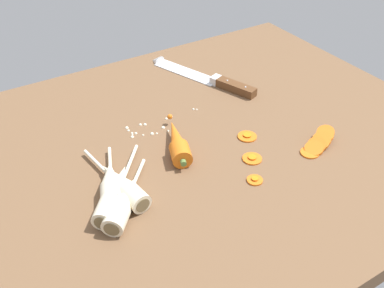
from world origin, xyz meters
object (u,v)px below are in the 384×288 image
(parsnip_front, at_px, (114,193))
(carrot_slice_stray_near, at_px, (247,136))
(carrot_slice_stack, at_px, (319,142))
(parsnip_mid_right, at_px, (123,203))
(chefs_knife, at_px, (198,75))
(parsnip_mid_left, at_px, (110,181))
(carrot_slice_stray_far, at_px, (252,158))
(whole_carrot, at_px, (177,142))
(carrot_slice_stray_mid, at_px, (255,179))
(parsnip_back, at_px, (122,185))

(parsnip_front, relative_size, carrot_slice_stray_near, 4.61)
(carrot_slice_stack, bearing_deg, parsnip_mid_right, 174.33)
(chefs_knife, relative_size, parsnip_mid_right, 2.06)
(chefs_knife, height_order, carrot_slice_stray_near, chefs_knife)
(parsnip_mid_left, bearing_deg, carrot_slice_stray_far, -13.83)
(whole_carrot, xyz_separation_m, parsnip_mid_left, (-0.17, -0.04, -0.00))
(parsnip_front, bearing_deg, chefs_knife, 39.80)
(parsnip_mid_right, xyz_separation_m, carrot_slice_stack, (0.44, -0.04, -0.01))
(carrot_slice_stray_near, height_order, carrot_slice_stray_far, same)
(parsnip_front, distance_m, carrot_slice_stray_mid, 0.27)
(parsnip_mid_left, height_order, carrot_slice_stray_near, parsnip_mid_left)
(chefs_knife, relative_size, carrot_slice_stack, 3.24)
(parsnip_front, bearing_deg, carrot_slice_stray_near, 5.41)
(whole_carrot, height_order, carrot_slice_stray_mid, whole_carrot)
(whole_carrot, height_order, parsnip_back, whole_carrot)
(parsnip_mid_left, relative_size, carrot_slice_stray_far, 4.08)
(parsnip_mid_right, bearing_deg, whole_carrot, 31.42)
(chefs_knife, distance_m, parsnip_front, 0.51)
(carrot_slice_stray_mid, bearing_deg, carrot_slice_stray_near, 58.61)
(parsnip_mid_left, distance_m, parsnip_back, 0.02)
(whole_carrot, height_order, parsnip_mid_right, whole_carrot)
(parsnip_mid_left, bearing_deg, carrot_slice_stray_mid, -26.90)
(carrot_slice_stray_near, bearing_deg, chefs_knife, 79.26)
(parsnip_front, distance_m, carrot_slice_stray_far, 0.30)
(parsnip_mid_right, bearing_deg, carrot_slice_stray_near, 11.04)
(parsnip_mid_right, distance_m, carrot_slice_stray_far, 0.29)
(chefs_knife, relative_size, parsnip_back, 1.53)
(chefs_knife, xyz_separation_m, carrot_slice_stack, (0.06, -0.40, 0.00))
(whole_carrot, bearing_deg, parsnip_back, -158.88)
(parsnip_mid_left, relative_size, carrot_slice_stack, 1.62)
(carrot_slice_stray_far, bearing_deg, parsnip_front, 172.84)
(carrot_slice_stack, xyz_separation_m, carrot_slice_stray_near, (-0.11, 0.11, -0.01))
(whole_carrot, relative_size, parsnip_front, 0.88)
(carrot_slice_stray_near, bearing_deg, carrot_slice_stray_mid, -121.39)
(parsnip_front, relative_size, carrot_slice_stray_far, 4.77)
(chefs_knife, bearing_deg, parsnip_mid_left, -142.78)
(carrot_slice_stray_mid, bearing_deg, carrot_slice_stack, 5.05)
(chefs_knife, bearing_deg, carrot_slice_stray_far, -104.68)
(parsnip_back, bearing_deg, chefs_knife, 40.18)
(parsnip_back, height_order, carrot_slice_stack, parsnip_back)
(parsnip_mid_right, xyz_separation_m, carrot_slice_stray_far, (0.29, -0.00, -0.02))
(whole_carrot, xyz_separation_m, parsnip_back, (-0.16, -0.06, -0.00))
(parsnip_back, relative_size, carrot_slice_stack, 2.12)
(parsnip_front, distance_m, parsnip_mid_left, 0.03)
(parsnip_mid_right, xyz_separation_m, parsnip_back, (0.02, 0.05, -0.00))
(carrot_slice_stray_near, height_order, carrot_slice_stray_mid, same)
(whole_carrot, height_order, parsnip_mid_left, whole_carrot)
(parsnip_mid_left, xyz_separation_m, parsnip_back, (0.01, -0.02, -0.00))
(carrot_slice_stray_far, bearing_deg, parsnip_back, 169.57)
(parsnip_front, bearing_deg, carrot_slice_stray_far, -7.16)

